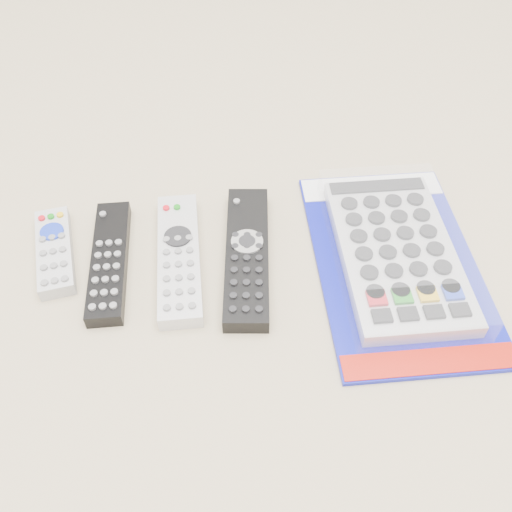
{
  "coord_description": "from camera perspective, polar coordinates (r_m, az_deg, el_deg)",
  "views": [
    {
      "loc": [
        -0.03,
        -0.47,
        0.55
      ],
      "look_at": [
        0.03,
        -0.0,
        0.01
      ],
      "focal_mm": 40.0,
      "sensor_mm": 36.0,
      "label": 1
    }
  ],
  "objects": [
    {
      "name": "remote_small_grey",
      "position": [
        0.77,
        -19.49,
        0.47
      ],
      "size": [
        0.06,
        0.15,
        0.02
      ],
      "rotation": [
        0.0,
        0.0,
        0.13
      ],
      "color": "#A5A5A8",
      "rests_on": "ground"
    },
    {
      "name": "remote_slim_black",
      "position": [
        0.74,
        -14.46,
        -0.46
      ],
      "size": [
        0.05,
        0.19,
        0.02
      ],
      "rotation": [
        0.0,
        0.0,
        -0.04
      ],
      "color": "black",
      "rests_on": "ground"
    },
    {
      "name": "remote_silver_dvd",
      "position": [
        0.73,
        -7.71,
        -0.12
      ],
      "size": [
        0.06,
        0.21,
        0.02
      ],
      "rotation": [
        0.0,
        0.0,
        -0.03
      ],
      "color": "silver",
      "rests_on": "ground"
    },
    {
      "name": "remote_large_black",
      "position": [
        0.72,
        -0.9,
        0.09
      ],
      "size": [
        0.09,
        0.23,
        0.02
      ],
      "rotation": [
        0.0,
        0.0,
        -0.14
      ],
      "color": "black",
      "rests_on": "ground"
    },
    {
      "name": "jumbo_remote_packaged",
      "position": [
        0.74,
        13.91,
        0.48
      ],
      "size": [
        0.22,
        0.34,
        0.04
      ],
      "rotation": [
        0.0,
        0.0,
        -0.05
      ],
      "color": "#0E149A",
      "rests_on": "ground"
    }
  ]
}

